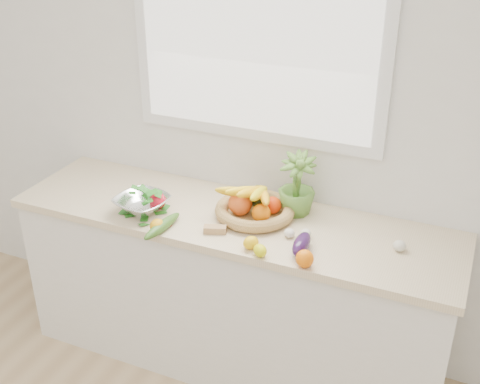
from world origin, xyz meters
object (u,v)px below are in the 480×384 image
at_px(eggplant, 302,244).
at_px(cucumber, 162,226).
at_px(colander_with_spinach, 142,201).
at_px(fruit_basket, 254,206).
at_px(potted_herb, 297,185).
at_px(apple, 158,201).

relative_size(eggplant, cucumber, 0.66).
height_order(cucumber, colander_with_spinach, colander_with_spinach).
bearing_deg(eggplant, cucumber, -171.92).
bearing_deg(fruit_basket, cucumber, -138.46).
bearing_deg(cucumber, potted_herb, 38.90).
distance_m(eggplant, colander_with_spinach, 0.83).
distance_m(cucumber, colander_with_spinach, 0.22).
distance_m(apple, eggplant, 0.79).
xyz_separation_m(apple, potted_herb, (0.65, 0.23, 0.11)).
bearing_deg(potted_herb, cucumber, -141.10).
xyz_separation_m(eggplant, fruit_basket, (-0.31, 0.21, 0.02)).
height_order(eggplant, cucumber, eggplant).
relative_size(apple, fruit_basket, 0.18).
height_order(apple, fruit_basket, fruit_basket).
relative_size(cucumber, potted_herb, 0.85).
bearing_deg(apple, fruit_basket, 13.92).
xyz_separation_m(apple, fruit_basket, (0.47, 0.12, 0.01)).
height_order(apple, colander_with_spinach, colander_with_spinach).
height_order(fruit_basket, colander_with_spinach, fruit_basket).
bearing_deg(potted_herb, colander_with_spinach, -156.47).
height_order(eggplant, potted_herb, potted_herb).
distance_m(apple, potted_herb, 0.70).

